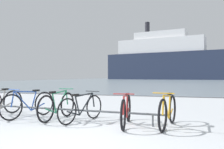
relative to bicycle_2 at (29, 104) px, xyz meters
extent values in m
cube|color=gray|center=(2.16, 62.99, -0.41)|extent=(80.00, 110.00, 0.08)
cube|color=#47474C|center=(2.16, 7.99, -0.39)|extent=(80.00, 0.50, 0.05)
cylinder|color=#4C5156|center=(0.82, 0.00, -0.09)|extent=(5.93, 0.54, 0.05)
cylinder|color=#4C5156|center=(3.49, -0.22, -0.23)|extent=(0.04, 0.04, 0.28)
torus|color=black|center=(-0.97, 0.56, -0.01)|extent=(0.18, 0.72, 0.72)
cylinder|color=gray|center=(-1.04, 0.20, 0.09)|extent=(0.07, 0.20, 0.55)
cylinder|color=gray|center=(-1.02, 0.34, -0.09)|extent=(0.12, 0.46, 0.20)
cube|color=black|center=(-1.03, 0.28, 0.40)|extent=(0.12, 0.21, 0.05)
torus|color=black|center=(-0.17, -0.52, -0.02)|extent=(0.25, 0.68, 0.70)
torus|color=black|center=(0.17, 0.53, -0.02)|extent=(0.25, 0.68, 0.70)
cylinder|color=#3359B2|center=(-0.06, -0.18, 0.10)|extent=(0.21, 0.56, 0.60)
cylinder|color=#3359B2|center=(0.05, 0.16, 0.08)|extent=(0.09, 0.20, 0.53)
cylinder|color=#3359B2|center=(-0.03, -0.10, 0.36)|extent=(0.25, 0.69, 0.09)
cylinder|color=#3359B2|center=(0.10, 0.30, -0.10)|extent=(0.18, 0.47, 0.19)
cylinder|color=#3359B2|center=(-0.15, -0.48, 0.18)|extent=(0.07, 0.12, 0.42)
cube|color=black|center=(0.08, 0.24, 0.38)|extent=(0.14, 0.21, 0.05)
cylinder|color=#3359B2|center=(-0.14, -0.44, 0.44)|extent=(0.45, 0.16, 0.02)
torus|color=black|center=(0.97, 0.47, -0.02)|extent=(0.11, 0.70, 0.70)
torus|color=black|center=(0.88, -0.54, -0.02)|extent=(0.11, 0.70, 0.70)
cylinder|color=#2D8C60|center=(0.94, 0.14, 0.10)|extent=(0.08, 0.53, 0.59)
cylinder|color=#2D8C60|center=(0.91, -0.19, 0.08)|extent=(0.05, 0.19, 0.53)
cylinder|color=#2D8C60|center=(0.93, 0.07, 0.36)|extent=(0.10, 0.66, 0.08)
cylinder|color=#2D8C60|center=(0.90, -0.32, -0.10)|extent=(0.08, 0.44, 0.19)
cylinder|color=#2D8C60|center=(0.97, 0.43, 0.18)|extent=(0.05, 0.11, 0.42)
cube|color=black|center=(0.90, -0.26, 0.38)|extent=(0.10, 0.21, 0.05)
cylinder|color=#2D8C60|center=(0.96, 0.39, 0.44)|extent=(0.46, 0.07, 0.02)
torus|color=black|center=(1.83, 0.37, -0.05)|extent=(0.24, 0.63, 0.65)
torus|color=black|center=(1.50, -0.62, -0.05)|extent=(0.24, 0.63, 0.65)
cylinder|color=#1E2328|center=(1.72, 0.05, 0.07)|extent=(0.21, 0.53, 0.55)
cylinder|color=#1E2328|center=(1.61, -0.27, 0.05)|extent=(0.09, 0.19, 0.49)
cylinder|color=#1E2328|center=(1.70, -0.03, 0.31)|extent=(0.25, 0.65, 0.08)
cylinder|color=#1E2328|center=(1.57, -0.41, -0.12)|extent=(0.18, 0.44, 0.18)
cylinder|color=#1E2328|center=(1.81, 0.33, 0.14)|extent=(0.07, 0.12, 0.39)
cube|color=black|center=(1.59, -0.35, 0.33)|extent=(0.14, 0.22, 0.05)
cylinder|color=#1E2328|center=(1.80, 0.29, 0.38)|extent=(0.44, 0.17, 0.02)
torus|color=black|center=(2.92, -0.82, -0.03)|extent=(0.12, 0.68, 0.68)
torus|color=black|center=(2.83, 0.21, -0.03)|extent=(0.12, 0.68, 0.68)
cylinder|color=#B22D2D|center=(2.89, -0.48, 0.09)|extent=(0.09, 0.55, 0.57)
cylinder|color=#B22D2D|center=(2.86, -0.15, 0.06)|extent=(0.05, 0.19, 0.51)
cylinder|color=#B22D2D|center=(2.88, -0.41, 0.33)|extent=(0.10, 0.68, 0.08)
cylinder|color=#B22D2D|center=(2.85, -0.01, -0.11)|extent=(0.08, 0.45, 0.19)
cylinder|color=#B22D2D|center=(2.92, -0.78, 0.16)|extent=(0.05, 0.12, 0.40)
cube|color=black|center=(2.85, -0.07, 0.35)|extent=(0.10, 0.21, 0.05)
cylinder|color=#B22D2D|center=(2.92, -0.74, 0.41)|extent=(0.46, 0.07, 0.02)
torus|color=black|center=(3.75, -0.71, -0.02)|extent=(0.17, 0.70, 0.70)
torus|color=black|center=(3.92, 0.28, -0.02)|extent=(0.17, 0.70, 0.70)
cylinder|color=gold|center=(3.80, -0.39, 0.10)|extent=(0.13, 0.53, 0.59)
cylinder|color=gold|center=(3.86, -0.07, 0.08)|extent=(0.07, 0.19, 0.53)
cylinder|color=gold|center=(3.82, -0.32, 0.36)|extent=(0.15, 0.66, 0.08)
cylinder|color=gold|center=(3.88, 0.07, -0.10)|extent=(0.11, 0.44, 0.19)
cylinder|color=gold|center=(3.75, -0.68, 0.18)|extent=(0.05, 0.12, 0.41)
cube|color=black|center=(3.87, 0.01, 0.38)|extent=(0.11, 0.21, 0.05)
cylinder|color=gold|center=(3.76, -0.64, 0.43)|extent=(0.46, 0.10, 0.02)
cube|color=#232D47|center=(-0.89, 83.39, 4.49)|extent=(43.19, 18.37, 9.72)
cube|color=white|center=(-1.92, 83.60, 12.02)|extent=(32.59, 14.76, 5.35)
cube|color=white|center=(-1.92, 83.60, 16.05)|extent=(19.94, 10.73, 2.72)
cylinder|color=#26262D|center=(-7.06, 84.67, 19.60)|extent=(1.81, 1.81, 4.37)
camera|label=1|loc=(4.03, -5.67, 0.79)|focal=37.23mm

